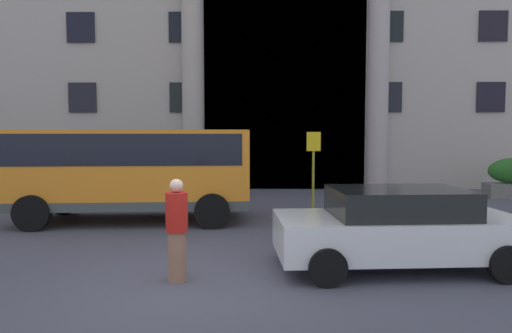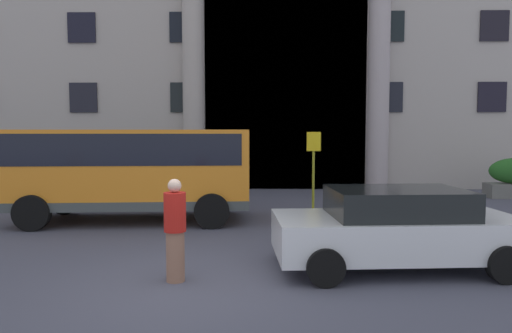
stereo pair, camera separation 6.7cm
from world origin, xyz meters
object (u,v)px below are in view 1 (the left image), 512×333
Objects in this scene: orange_minibus at (132,166)px; motorcycle_far_end at (383,219)px; hedge_planter_far_east at (121,181)px; bus_stop_sign at (313,161)px; pedestrian_woman_dark_dress at (177,230)px; parked_sedan_second at (398,227)px.

orange_minibus is 6.79m from motorcycle_far_end.
motorcycle_far_end is at bearing -40.74° from hedge_planter_far_east.
motorcycle_far_end is at bearing -74.85° from bus_stop_sign.
motorcycle_far_end is 5.20m from pedestrian_woman_dark_dress.
motorcycle_far_end is at bearing 72.51° from pedestrian_woman_dark_dress.
bus_stop_sign reaches higher than parked_sedan_second.
motorcycle_far_end is (0.33, 2.30, -0.28)m from parked_sedan_second.
orange_minibus reaches higher than bus_stop_sign.
motorcycle_far_end is at bearing 77.55° from parked_sedan_second.
pedestrian_woman_dark_dress is (-3.00, -7.34, -0.68)m from bus_stop_sign.
pedestrian_woman_dark_dress is at bearing -68.46° from hedge_planter_far_east.
orange_minibus reaches higher than motorcycle_far_end.
bus_stop_sign is 1.46× the size of pedestrian_woman_dark_dress.
parked_sedan_second is 3.90m from pedestrian_woman_dark_dress.
hedge_planter_far_east is (-1.80, 4.84, -0.91)m from orange_minibus.
bus_stop_sign is at bearing 16.78° from orange_minibus.
orange_minibus is 5.24m from hedge_planter_far_east.
orange_minibus is at bearing 148.22° from pedestrian_woman_dark_dress.
bus_stop_sign is 7.59m from hedge_planter_far_east.
bus_stop_sign is 6.62m from parked_sedan_second.
orange_minibus is at bearing -158.45° from bus_stop_sign.
orange_minibus is 2.66× the size of bus_stop_sign.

